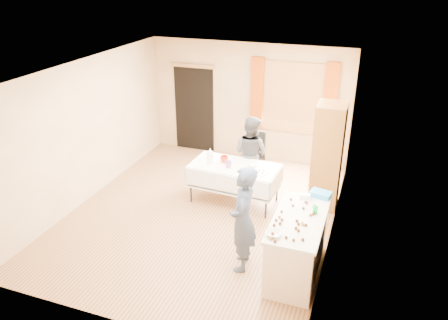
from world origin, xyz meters
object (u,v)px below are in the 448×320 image
at_px(chair, 251,167).
at_px(girl, 243,219).
at_px(cabinet, 327,157).
at_px(counter, 297,246).
at_px(woman, 251,153).
at_px(party_table, 234,180).

relative_size(chair, girl, 0.66).
bearing_deg(cabinet, counter, -92.71).
height_order(girl, woman, girl).
bearing_deg(woman, chair, -54.40).
height_order(party_table, girl, girl).
xyz_separation_m(party_table, chair, (0.05, 0.93, -0.13)).
xyz_separation_m(cabinet, girl, (-0.87, -2.24, -0.16)).
distance_m(party_table, girl, 1.96).
xyz_separation_m(cabinet, woman, (-1.46, 0.17, -0.22)).
bearing_deg(counter, cabinet, 87.29).
bearing_deg(party_table, cabinet, 19.31).
xyz_separation_m(cabinet, party_table, (-1.59, -0.46, -0.53)).
bearing_deg(girl, woman, -176.28).
distance_m(counter, chair, 2.96).
height_order(cabinet, chair, cabinet).
height_order(party_table, chair, chair).
relative_size(cabinet, woman, 1.29).
distance_m(girl, woman, 2.48).
height_order(counter, chair, chair).
bearing_deg(cabinet, girl, -111.21).
distance_m(counter, woman, 2.67).
relative_size(chair, woman, 0.71).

